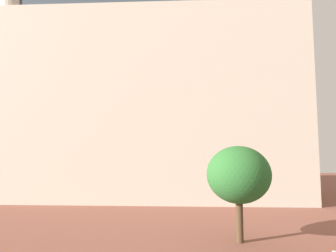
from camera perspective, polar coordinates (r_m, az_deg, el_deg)
name	(u,v)px	position (r m, az deg, el deg)	size (l,w,h in m)	color
landmark_building	(154,98)	(33.22, -2.79, 5.50)	(29.53, 15.26, 37.00)	beige
tree_curb_far	(238,175)	(15.57, 13.56, -9.24)	(3.24, 3.24, 4.82)	#4C3823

